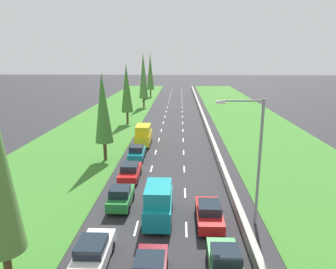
{
  "coord_description": "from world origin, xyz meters",
  "views": [
    {
      "loc": [
        1.23,
        1.4,
        11.65
      ],
      "look_at": [
        -0.56,
        48.01,
        0.06
      ],
      "focal_mm": 33.61,
      "sensor_mm": 36.0,
      "label": 1
    }
  ],
  "objects_px": {
    "teal_hatchback_left_lane": "(137,153)",
    "poplar_tree_third": "(127,88)",
    "white_sedan_left_lane": "(93,253)",
    "red_sedan_right_lane": "(209,213)",
    "poplar_tree_second": "(103,108)",
    "green_hatchback_left_lane": "(121,197)",
    "green_hatchback_right_lane": "(225,262)",
    "poplar_tree_fifth": "(150,72)",
    "street_light_mast": "(255,154)",
    "teal_van_centre_lane": "(159,203)",
    "poplar_tree_fourth": "(143,76)",
    "red_sedan_left_lane": "(130,172)",
    "yellow_van_left_lane": "(144,135)"
  },
  "relations": [
    {
      "from": "white_sedan_left_lane",
      "to": "poplar_tree_third",
      "type": "distance_m",
      "value": 39.47
    },
    {
      "from": "white_sedan_left_lane",
      "to": "red_sedan_left_lane",
      "type": "distance_m",
      "value": 13.06
    },
    {
      "from": "poplar_tree_second",
      "to": "red_sedan_left_lane",
      "type": "bearing_deg",
      "value": -56.46
    },
    {
      "from": "green_hatchback_left_lane",
      "to": "poplar_tree_second",
      "type": "bearing_deg",
      "value": 108.96
    },
    {
      "from": "teal_hatchback_left_lane",
      "to": "yellow_van_left_lane",
      "type": "bearing_deg",
      "value": 89.03
    },
    {
      "from": "green_hatchback_right_lane",
      "to": "poplar_tree_fifth",
      "type": "distance_m",
      "value": 78.93
    },
    {
      "from": "green_hatchback_right_lane",
      "to": "teal_hatchback_left_lane",
      "type": "bearing_deg",
      "value": 110.74
    },
    {
      "from": "green_hatchback_left_lane",
      "to": "red_sedan_right_lane",
      "type": "relative_size",
      "value": 0.87
    },
    {
      "from": "green_hatchback_right_lane",
      "to": "poplar_tree_second",
      "type": "bearing_deg",
      "value": 119.8
    },
    {
      "from": "red_sedan_left_lane",
      "to": "poplar_tree_fifth",
      "type": "height_order",
      "value": "poplar_tree_fifth"
    },
    {
      "from": "red_sedan_left_lane",
      "to": "teal_hatchback_left_lane",
      "type": "relative_size",
      "value": 1.15
    },
    {
      "from": "poplar_tree_fourth",
      "to": "teal_van_centre_lane",
      "type": "bearing_deg",
      "value": -82.38
    },
    {
      "from": "red_sedan_right_lane",
      "to": "poplar_tree_fourth",
      "type": "xyz_separation_m",
      "value": [
        -10.61,
        52.53,
        6.5
      ]
    },
    {
      "from": "teal_van_centre_lane",
      "to": "poplar_tree_fifth",
      "type": "distance_m",
      "value": 72.63
    },
    {
      "from": "green_hatchback_right_lane",
      "to": "street_light_mast",
      "type": "relative_size",
      "value": 0.43
    },
    {
      "from": "poplar_tree_fourth",
      "to": "green_hatchback_right_lane",
      "type": "bearing_deg",
      "value": -79.3
    },
    {
      "from": "red_sedan_right_lane",
      "to": "poplar_tree_second",
      "type": "distance_m",
      "value": 18.2
    },
    {
      "from": "teal_hatchback_left_lane",
      "to": "poplar_tree_third",
      "type": "relative_size",
      "value": 0.37
    },
    {
      "from": "red_sedan_left_lane",
      "to": "teal_van_centre_lane",
      "type": "xyz_separation_m",
      "value": [
        3.3,
        -7.78,
        0.59
      ]
    },
    {
      "from": "street_light_mast",
      "to": "yellow_van_left_lane",
      "type": "bearing_deg",
      "value": 116.29
    },
    {
      "from": "poplar_tree_fourth",
      "to": "yellow_van_left_lane",
      "type": "bearing_deg",
      "value": -83.6
    },
    {
      "from": "green_hatchback_right_lane",
      "to": "green_hatchback_left_lane",
      "type": "bearing_deg",
      "value": 132.03
    },
    {
      "from": "yellow_van_left_lane",
      "to": "teal_van_centre_lane",
      "type": "distance_m",
      "value": 20.25
    },
    {
      "from": "white_sedan_left_lane",
      "to": "street_light_mast",
      "type": "bearing_deg",
      "value": 27.03
    },
    {
      "from": "white_sedan_left_lane",
      "to": "red_sedan_left_lane",
      "type": "bearing_deg",
      "value": 89.57
    },
    {
      "from": "teal_hatchback_left_lane",
      "to": "red_sedan_left_lane",
      "type": "bearing_deg",
      "value": -88.38
    },
    {
      "from": "yellow_van_left_lane",
      "to": "green_hatchback_right_lane",
      "type": "bearing_deg",
      "value": -74.09
    },
    {
      "from": "green_hatchback_right_lane",
      "to": "poplar_tree_second",
      "type": "xyz_separation_m",
      "value": [
        -11.04,
        19.28,
        5.23
      ]
    },
    {
      "from": "red_sedan_left_lane",
      "to": "teal_van_centre_lane",
      "type": "height_order",
      "value": "teal_van_centre_lane"
    },
    {
      "from": "yellow_van_left_lane",
      "to": "poplar_tree_second",
      "type": "bearing_deg",
      "value": -119.53
    },
    {
      "from": "teal_hatchback_left_lane",
      "to": "poplar_tree_fifth",
      "type": "distance_m",
      "value": 58.65
    },
    {
      "from": "red_sedan_right_lane",
      "to": "poplar_tree_fourth",
      "type": "distance_m",
      "value": 53.98
    },
    {
      "from": "poplar_tree_third",
      "to": "poplar_tree_fifth",
      "type": "bearing_deg",
      "value": 89.17
    },
    {
      "from": "yellow_van_left_lane",
      "to": "poplar_tree_third",
      "type": "distance_m",
      "value": 15.11
    },
    {
      "from": "poplar_tree_fifth",
      "to": "street_light_mast",
      "type": "height_order",
      "value": "poplar_tree_fifth"
    },
    {
      "from": "poplar_tree_second",
      "to": "poplar_tree_third",
      "type": "xyz_separation_m",
      "value": [
        -0.72,
        20.12,
        0.23
      ]
    },
    {
      "from": "green_hatchback_right_lane",
      "to": "poplar_tree_second",
      "type": "relative_size",
      "value": 0.39
    },
    {
      "from": "white_sedan_left_lane",
      "to": "teal_hatchback_left_lane",
      "type": "height_order",
      "value": "teal_hatchback_left_lane"
    },
    {
      "from": "teal_hatchback_left_lane",
      "to": "poplar_tree_fourth",
      "type": "height_order",
      "value": "poplar_tree_fourth"
    },
    {
      "from": "green_hatchback_left_lane",
      "to": "poplar_tree_fifth",
      "type": "relative_size",
      "value": 0.31
    },
    {
      "from": "poplar_tree_third",
      "to": "green_hatchback_right_lane",
      "type": "bearing_deg",
      "value": -73.37
    },
    {
      "from": "poplar_tree_third",
      "to": "poplar_tree_fourth",
      "type": "relative_size",
      "value": 0.84
    },
    {
      "from": "white_sedan_left_lane",
      "to": "red_sedan_right_lane",
      "type": "height_order",
      "value": "same"
    },
    {
      "from": "white_sedan_left_lane",
      "to": "red_sedan_right_lane",
      "type": "bearing_deg",
      "value": 35.22
    },
    {
      "from": "teal_hatchback_left_lane",
      "to": "yellow_van_left_lane",
      "type": "distance_m",
      "value": 6.14
    },
    {
      "from": "yellow_van_left_lane",
      "to": "white_sedan_left_lane",
      "type": "bearing_deg",
      "value": -90.07
    },
    {
      "from": "green_hatchback_left_lane",
      "to": "poplar_tree_fourth",
      "type": "xyz_separation_m",
      "value": [
        -3.83,
        50.12,
        6.48
      ]
    },
    {
      "from": "green_hatchback_left_lane",
      "to": "yellow_van_left_lane",
      "type": "height_order",
      "value": "yellow_van_left_lane"
    },
    {
      "from": "red_sedan_left_lane",
      "to": "yellow_van_left_lane",
      "type": "height_order",
      "value": "yellow_van_left_lane"
    },
    {
      "from": "teal_hatchback_left_lane",
      "to": "poplar_tree_fourth",
      "type": "xyz_separation_m",
      "value": [
        -3.51,
        38.35,
        6.48
      ]
    }
  ]
}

